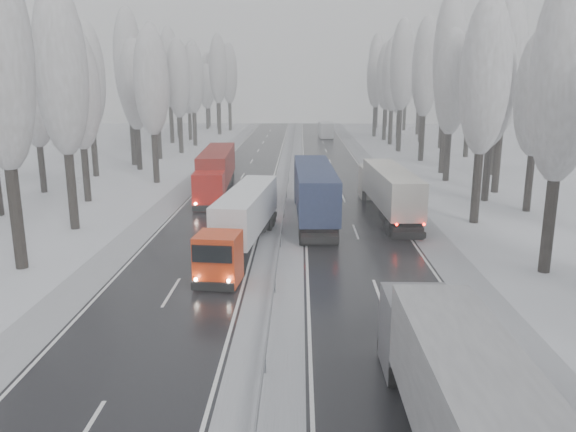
{
  "coord_description": "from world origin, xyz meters",
  "views": [
    {
      "loc": [
        1.27,
        -14.66,
        10.44
      ],
      "look_at": [
        0.52,
        19.65,
        2.2
      ],
      "focal_mm": 35.0,
      "sensor_mm": 36.0,
      "label": 1
    }
  ],
  "objects_px": {
    "truck_cream_box": "(388,188)",
    "truck_red_white": "(244,216)",
    "truck_blue_box": "(314,188)",
    "truck_red_red": "(216,169)",
    "box_truck_distant": "(326,130)",
    "truck_grey_tarp": "(476,425)"
  },
  "relations": [
    {
      "from": "truck_cream_box",
      "to": "truck_blue_box",
      "type": "bearing_deg",
      "value": -168.48
    },
    {
      "from": "truck_grey_tarp",
      "to": "box_truck_distant",
      "type": "height_order",
      "value": "truck_grey_tarp"
    },
    {
      "from": "truck_blue_box",
      "to": "truck_red_red",
      "type": "bearing_deg",
      "value": 130.03
    },
    {
      "from": "truck_grey_tarp",
      "to": "truck_blue_box",
      "type": "height_order",
      "value": "truck_blue_box"
    },
    {
      "from": "truck_blue_box",
      "to": "truck_cream_box",
      "type": "distance_m",
      "value": 6.09
    },
    {
      "from": "box_truck_distant",
      "to": "truck_cream_box",
      "type": "bearing_deg",
      "value": -89.93
    },
    {
      "from": "truck_blue_box",
      "to": "box_truck_distant",
      "type": "distance_m",
      "value": 65.23
    },
    {
      "from": "truck_grey_tarp",
      "to": "truck_red_white",
      "type": "distance_m",
      "value": 23.69
    },
    {
      "from": "truck_cream_box",
      "to": "box_truck_distant",
      "type": "bearing_deg",
      "value": 89.4
    },
    {
      "from": "truck_cream_box",
      "to": "truck_red_white",
      "type": "xyz_separation_m",
      "value": [
        -10.5,
        -9.12,
        -0.17
      ]
    },
    {
      "from": "truck_red_red",
      "to": "box_truck_distant",
      "type": "bearing_deg",
      "value": 74.07
    },
    {
      "from": "truck_cream_box",
      "to": "truck_red_red",
      "type": "bearing_deg",
      "value": 147.74
    },
    {
      "from": "truck_grey_tarp",
      "to": "box_truck_distant",
      "type": "xyz_separation_m",
      "value": [
        0.49,
        95.11,
        -0.82
      ]
    },
    {
      "from": "truck_blue_box",
      "to": "box_truck_distant",
      "type": "xyz_separation_m",
      "value": [
        3.75,
        65.12,
        -1.0
      ]
    },
    {
      "from": "truck_cream_box",
      "to": "truck_red_red",
      "type": "height_order",
      "value": "truck_red_red"
    },
    {
      "from": "truck_red_white",
      "to": "truck_red_red",
      "type": "relative_size",
      "value": 0.88
    },
    {
      "from": "truck_grey_tarp",
      "to": "truck_cream_box",
      "type": "bearing_deg",
      "value": 85.02
    },
    {
      "from": "truck_grey_tarp",
      "to": "box_truck_distant",
      "type": "relative_size",
      "value": 1.94
    },
    {
      "from": "truck_red_red",
      "to": "truck_red_white",
      "type": "bearing_deg",
      "value": -79.17
    },
    {
      "from": "box_truck_distant",
      "to": "truck_red_white",
      "type": "relative_size",
      "value": 0.56
    },
    {
      "from": "truck_grey_tarp",
      "to": "truck_red_white",
      "type": "relative_size",
      "value": 1.09
    },
    {
      "from": "truck_red_white",
      "to": "truck_red_red",
      "type": "distance_m",
      "value": 18.1
    }
  ]
}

